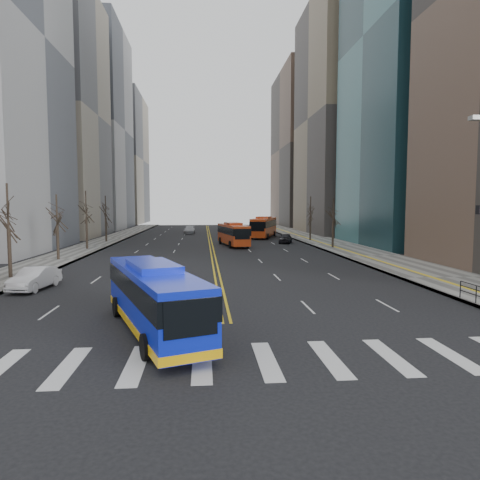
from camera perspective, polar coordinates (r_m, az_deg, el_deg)
The scene contains 14 objects.
ground at distance 16.21m, azimuth -0.74°, elevation -15.89°, with size 220.00×220.00×0.00m, color black.
sidewalk_right at distance 63.20m, azimuth 12.21°, elevation -0.56°, with size 7.00×130.00×0.15m, color #65635E.
sidewalk_left at distance 62.33m, azimuth -19.21°, elevation -0.79°, with size 5.00×130.00×0.15m, color #65635E.
crosswalk at distance 16.21m, azimuth -0.74°, elevation -15.87°, with size 26.70×4.00×0.01m.
centerline at distance 70.38m, azimuth -4.02°, elevation -0.00°, with size 0.55×100.00×0.01m.
office_towers at distance 85.62m, azimuth -4.18°, elevation 16.93°, with size 83.00×134.00×58.00m.
street_trees at distance 50.07m, azimuth -11.93°, elevation 3.61°, with size 35.20×47.20×7.60m.
blue_bus at distance 19.69m, azimuth -11.46°, elevation -7.28°, with size 5.77×10.85×3.15m.
red_bus_near at distance 59.97m, azimuth -0.92°, elevation 0.96°, with size 4.05×10.57×3.29m.
red_bus_far at distance 75.63m, azimuth 3.18°, elevation 1.89°, with size 6.29×12.08×3.73m.
car_white at distance 32.19m, azimuth -25.68°, elevation -4.63°, with size 1.60×4.59×1.51m, color silver.
car_dark_mid at distance 64.75m, azimuth 6.08°, elevation 0.22°, with size 1.71×4.26×1.45m, color black.
car_silver at distance 86.92m, azimuth -6.75°, elevation 1.35°, with size 2.11×5.18×1.50m, color #AEAFB4.
car_dark_far at distance 101.04m, azimuth 2.78°, elevation 1.79°, with size 2.24×4.85×1.35m, color black.
Camera 1 is at (-1.11, -15.14, 5.69)m, focal length 32.00 mm.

